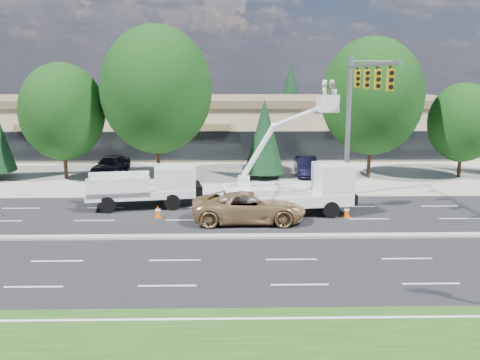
{
  "coord_description": "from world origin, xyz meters",
  "views": [
    {
      "loc": [
        2.34,
        -24.96,
        7.84
      ],
      "look_at": [
        2.91,
        2.3,
        2.4
      ],
      "focal_mm": 40.0,
      "sensor_mm": 36.0,
      "label": 1
    }
  ],
  "objects_px": {
    "minivan": "(249,207)",
    "utility_pickup": "(149,190)",
    "bucket_truck": "(297,186)",
    "signal_mast": "(357,104)"
  },
  "relations": [
    {
      "from": "signal_mast",
      "to": "bucket_truck",
      "type": "height_order",
      "value": "signal_mast"
    },
    {
      "from": "signal_mast",
      "to": "utility_pickup",
      "type": "distance_m",
      "value": 13.49
    },
    {
      "from": "utility_pickup",
      "to": "minivan",
      "type": "xyz_separation_m",
      "value": [
        5.86,
        -3.48,
        -0.16
      ]
    },
    {
      "from": "minivan",
      "to": "utility_pickup",
      "type": "bearing_deg",
      "value": 58.81
    },
    {
      "from": "minivan",
      "to": "bucket_truck",
      "type": "bearing_deg",
      "value": -61.23
    },
    {
      "from": "signal_mast",
      "to": "minivan",
      "type": "distance_m",
      "value": 9.44
    },
    {
      "from": "signal_mast",
      "to": "minivan",
      "type": "relative_size",
      "value": 1.68
    },
    {
      "from": "utility_pickup",
      "to": "bucket_truck",
      "type": "bearing_deg",
      "value": -22.32
    },
    {
      "from": "signal_mast",
      "to": "minivan",
      "type": "xyz_separation_m",
      "value": [
        -6.63,
        -4.24,
        -5.22
      ]
    },
    {
      "from": "bucket_truck",
      "to": "minivan",
      "type": "distance_m",
      "value": 3.25
    }
  ]
}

